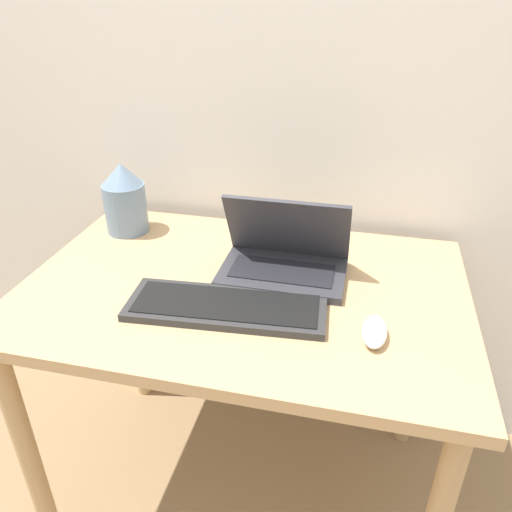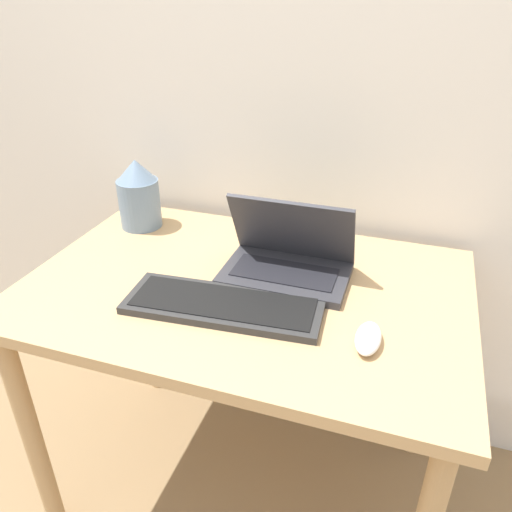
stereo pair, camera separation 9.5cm
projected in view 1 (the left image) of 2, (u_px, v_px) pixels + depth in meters
The scene contains 7 objects.
wall_back at pixel (281, 46), 1.35m from camera, with size 6.00×0.05×2.50m.
desk at pixel (244, 318), 1.28m from camera, with size 1.08×0.72×0.75m.
laptop at pixel (284, 257), 1.26m from camera, with size 0.31×0.20×0.20m.
keyboard at pixel (226, 307), 1.13m from camera, with size 0.46×0.19×0.02m.
mouse at pixel (374, 331), 1.04m from camera, with size 0.05×0.11×0.03m.
vase at pixel (125, 199), 1.45m from camera, with size 0.12×0.12×0.21m.
mp3_player at pixel (222, 288), 1.21m from camera, with size 0.05×0.05×0.01m.
Camera 1 is at (0.27, -0.65, 1.40)m, focal length 35.00 mm.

